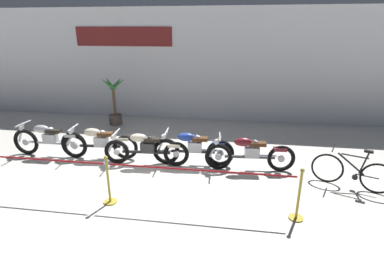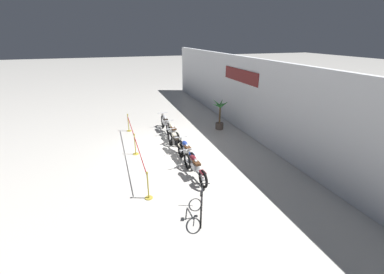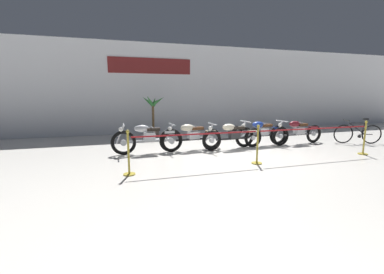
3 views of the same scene
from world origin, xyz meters
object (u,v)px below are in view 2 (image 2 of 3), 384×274
Objects in this scene: motorcycle_cream_1 at (173,132)px; stanchion_mid_right at (148,189)px; motorcycle_blue_3 at (186,151)px; bicycle at (201,205)px; potted_palm_left_of_row at (220,116)px; stanchion_mid_left at (135,147)px; motorcycle_cream_2 at (175,142)px; stanchion_far_left at (132,133)px; motorcycle_silver_0 at (165,123)px; motorcycle_maroon_4 at (195,167)px.

stanchion_mid_right reaches higher than motorcycle_cream_1.
stanchion_mid_right is (2.31, -2.08, -0.11)m from motorcycle_blue_3.
potted_palm_left_of_row is at bearing 152.07° from bicycle.
motorcycle_cream_1 is 5.36m from stanchion_mid_right.
stanchion_mid_left and stanchion_mid_right have the same top height.
motorcycle_cream_2 is 2.15× the size of stanchion_mid_left.
stanchion_far_left reaches higher than motorcycle_cream_1.
motorcycle_cream_1 reaches higher than motorcycle_cream_2.
motorcycle_cream_1 is (1.47, 0.06, -0.02)m from motorcycle_silver_0.
stanchion_mid_right reaches higher than motorcycle_maroon_4.
motorcycle_silver_0 is 0.31× the size of stanchion_far_left.
motorcycle_silver_0 reaches higher than motorcycle_cream_2.
motorcycle_silver_0 is 2.12× the size of stanchion_mid_right.
motorcycle_maroon_4 is at bearing 34.47° from stanchion_mid_left.
motorcycle_cream_2 is 2.15× the size of stanchion_mid_right.
potted_palm_left_of_row is at bearing 110.97° from stanchion_mid_left.
stanchion_mid_left is (-1.43, -2.08, -0.11)m from motorcycle_blue_3.
motorcycle_maroon_4 is 2.33m from bicycle.
stanchion_mid_left is at bearing 0.00° from stanchion_far_left.
bicycle is 0.23× the size of stanchion_far_left.
motorcycle_blue_3 is at bearing 0.28° from motorcycle_silver_0.
motorcycle_cream_2 is (2.86, -0.16, -0.03)m from motorcycle_silver_0.
stanchion_far_left is at bearing -79.79° from potted_palm_left_of_row.
stanchion_mid_left is at bearing -164.48° from bicycle.
motorcycle_blue_3 is at bearing 176.06° from motorcycle_maroon_4.
stanchion_far_left is 4.81m from stanchion_mid_right.
motorcycle_blue_3 is 2.53m from stanchion_mid_left.
stanchion_far_left is 1.11m from stanchion_mid_left.
motorcycle_maroon_4 is (2.69, 0.08, 0.01)m from motorcycle_cream_2.
stanchion_mid_left reaches higher than motorcycle_cream_1.
motorcycle_blue_3 is 3.12m from stanchion_mid_right.
stanchion_mid_left is 3.74m from stanchion_mid_right.
bicycle is (4.95, -0.48, -0.07)m from motorcycle_cream_2.
motorcycle_cream_1 is 2.01× the size of stanchion_mid_left.
motorcycle_maroon_4 is 3.50m from stanchion_mid_left.
stanchion_far_left reaches higher than motorcycle_blue_3.
motorcycle_blue_3 is 1.47m from motorcycle_maroon_4.
motorcycle_cream_1 is at bearing 93.31° from stanchion_far_left.
stanchion_far_left is at bearing -153.34° from motorcycle_maroon_4.
motorcycle_cream_2 is at bearing -56.40° from potted_palm_left_of_row.
motorcycle_cream_2 is 1.00× the size of motorcycle_maroon_4.
motorcycle_silver_0 is at bearing 127.74° from stanchion_far_left.
motorcycle_maroon_4 is 1.40× the size of bicycle.
bicycle is (6.34, -0.69, -0.08)m from motorcycle_cream_1.
motorcycle_cream_2 is 2.69m from motorcycle_maroon_4.
potted_palm_left_of_row reaches higher than motorcycle_cream_2.
stanchion_mid_left is (1.18, -2.12, -0.11)m from motorcycle_cream_1.
motorcycle_cream_2 is at bearing 151.68° from stanchion_mid_right.
stanchion_far_left is at bearing -180.00° from stanchion_mid_left.
stanchion_far_left is (-1.26, -1.91, 0.24)m from motorcycle_cream_2.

